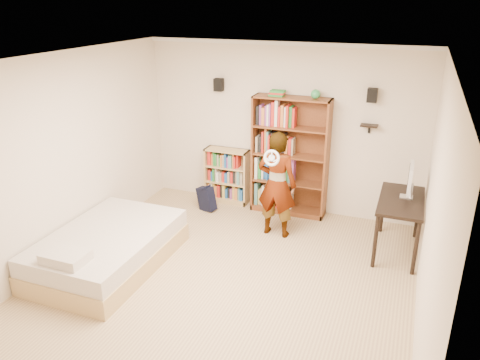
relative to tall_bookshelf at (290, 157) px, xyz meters
The scene contains 14 objects.
ground 2.52m from the tall_bookshelf, 94.73° to the right, with size 4.50×5.00×0.01m, color tan.
room_shell 2.47m from the tall_bookshelf, 94.73° to the right, with size 4.52×5.02×2.71m.
crown_molding 2.90m from the tall_bookshelf, 94.73° to the right, with size 4.50×5.00×0.06m.
speaker_left 1.63m from the tall_bookshelf, behind, with size 0.14×0.12×0.20m, color black.
speaker_right 1.56m from the tall_bookshelf, ahead, with size 0.14×0.12×0.20m, color black.
wall_shelf 1.31m from the tall_bookshelf, ahead, with size 0.25×0.16×0.03m, color black.
tall_bookshelf is the anchor object (origin of this frame).
low_bookshelf 1.20m from the tall_bookshelf, behind, with size 0.75×0.28×0.94m, color tan, non-canonical shape.
computer_desk 1.97m from the tall_bookshelf, 22.33° to the right, with size 0.58×1.16×0.79m, color black, non-canonical shape.
imac 1.91m from the tall_bookshelf, 19.19° to the right, with size 0.09×0.47×0.47m, color silver, non-canonical shape.
daybed 3.09m from the tall_bookshelf, 125.79° to the right, with size 1.32×2.03×0.60m, color beige, non-canonical shape.
person 0.84m from the tall_bookshelf, 87.42° to the right, with size 0.58×0.38×1.59m, color black.
wii_wheel 1.17m from the tall_bookshelf, 88.10° to the right, with size 0.23×0.23×0.04m, color silver.
navy_bag 1.54m from the tall_bookshelf, 161.86° to the right, with size 0.30×0.20×0.41m, color black, non-canonical shape.
Camera 1 is at (1.96, -4.52, 3.32)m, focal length 35.00 mm.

